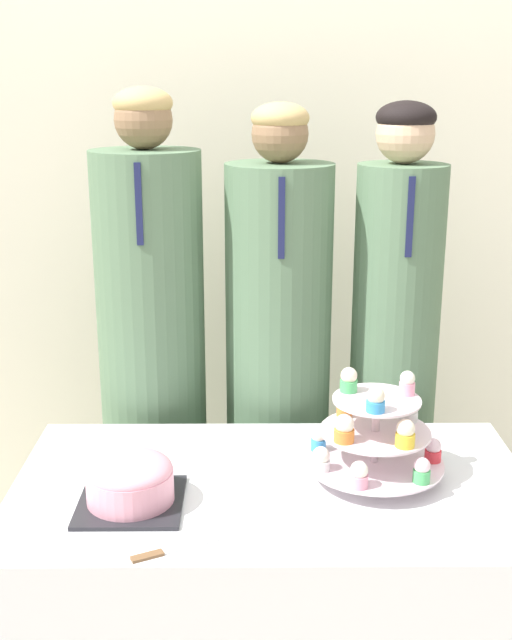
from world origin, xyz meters
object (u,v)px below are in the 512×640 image
(cupcake_stand, at_px, (375,434))
(student_0, at_px, (153,379))
(round_cake, at_px, (130,480))
(cake_knife, at_px, (166,552))
(student_1, at_px, (278,385))
(student_2, at_px, (393,379))

(cupcake_stand, relative_size, student_0, 0.21)
(round_cake, distance_m, student_0, 0.66)
(cake_knife, height_order, student_1, student_1)
(student_1, xyz_separation_m, student_2, (0.35, -0.00, 0.02))
(cupcake_stand, bearing_deg, round_cake, -167.87)
(round_cake, height_order, student_2, student_2)
(student_2, bearing_deg, cake_knife, -125.28)
(round_cake, height_order, cake_knife, round_cake)
(cupcake_stand, bearing_deg, cake_knife, -145.67)
(round_cake, xyz_separation_m, cake_knife, (0.10, -0.20, -0.06))
(cupcake_stand, height_order, student_1, student_1)
(round_cake, xyz_separation_m, student_1, (0.36, 0.66, -0.03))
(student_0, relative_size, student_1, 1.03)
(cake_knife, height_order, cupcake_stand, cupcake_stand)
(student_2, bearing_deg, student_1, 180.00)
(student_0, xyz_separation_m, student_2, (0.73, -0.00, -0.00))
(round_cake, bearing_deg, student_2, 43.05)
(round_cake, relative_size, student_1, 0.15)
(student_2, bearing_deg, round_cake, -136.95)
(cake_knife, relative_size, student_0, 0.13)
(cake_knife, distance_m, student_1, 0.90)
(cake_knife, height_order, student_2, student_2)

